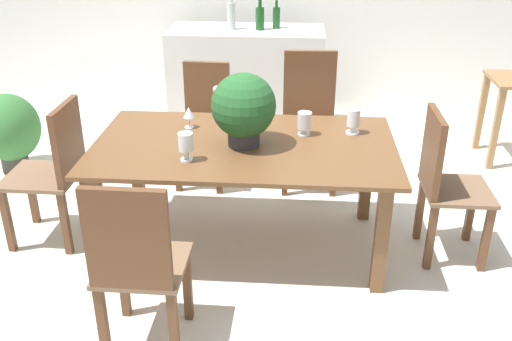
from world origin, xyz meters
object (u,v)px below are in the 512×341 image
object	(u,v)px
wine_bottle_dark	(260,18)
wine_bottle_amber	(276,17)
crystal_vase_left	(353,119)
crystal_vase_center_near	(186,144)
flower_centerpiece	(243,108)
potted_plant_floor	(9,129)
kitchen_counter	(247,81)
chair_head_end	(55,167)
chair_foot_end	(444,179)
wine_glass	(189,113)
dining_table	(244,159)
chair_near_left	(136,262)
crystal_vase_right	(305,122)
wine_bottle_clear	(231,15)
chair_far_right	(309,113)
chair_far_left	(205,117)

from	to	relation	value
wine_bottle_dark	wine_bottle_amber	size ratio (longest dim) A/B	1.07
crystal_vase_left	crystal_vase_center_near	size ratio (longest dim) A/B	0.97
flower_centerpiece	potted_plant_floor	size ratio (longest dim) A/B	0.68
crystal_vase_left	kitchen_counter	world-z (taller)	kitchen_counter
chair_head_end	wine_bottle_dark	xyz separation A→B (m)	(1.18, 2.10, 0.56)
chair_foot_end	wine_glass	size ratio (longest dim) A/B	6.79
dining_table	chair_near_left	size ratio (longest dim) A/B	1.89
crystal_vase_right	chair_near_left	bearing A→B (deg)	-123.38
wine_glass	crystal_vase_left	bearing A→B (deg)	-1.32
wine_bottle_clear	flower_centerpiece	bearing A→B (deg)	-81.68
chair_head_end	chair_near_left	distance (m)	1.31
chair_far_right	potted_plant_floor	size ratio (longest dim) A/B	1.57
chair_far_left	wine_bottle_amber	world-z (taller)	wine_bottle_amber
chair_foot_end	wine_bottle_dark	bearing A→B (deg)	31.17
dining_table	crystal_vase_right	world-z (taller)	crystal_vase_right
chair_far_left	crystal_vase_center_near	xyz separation A→B (m)	(0.11, -1.30, 0.33)
crystal_vase_center_near	wine_bottle_amber	xyz separation A→B (m)	(0.41, 2.46, 0.25)
chair_far_left	potted_plant_floor	xyz separation A→B (m)	(-1.64, -0.01, -0.15)
chair_far_left	kitchen_counter	xyz separation A→B (m)	(0.24, 1.09, -0.02)
crystal_vase_right	wine_bottle_clear	distance (m)	2.07
wine_glass	potted_plant_floor	xyz separation A→B (m)	(-1.67, 0.78, -0.47)
chair_head_end	crystal_vase_center_near	distance (m)	1.01
dining_table	potted_plant_floor	world-z (taller)	dining_table
crystal_vase_left	wine_bottle_amber	distance (m)	2.06
chair_foot_end	crystal_vase_center_near	bearing A→B (deg)	99.72
chair_near_left	crystal_vase_right	size ratio (longest dim) A/B	6.52
chair_near_left	flower_centerpiece	world-z (taller)	flower_centerpiece
crystal_vase_right	kitchen_counter	distance (m)	2.05
crystal_vase_right	wine_bottle_amber	xyz separation A→B (m)	(-0.27, 2.01, 0.27)
wine_bottle_amber	wine_glass	bearing A→B (deg)	-104.04
chair_head_end	crystal_vase_left	world-z (taller)	chair_head_end
chair_far_left	wine_bottle_dark	xyz separation A→B (m)	(0.37, 1.07, 0.58)
chair_far_left	wine_bottle_amber	distance (m)	1.39
dining_table	chair_head_end	bearing A→B (deg)	-179.95
kitchen_counter	wine_bottle_amber	size ratio (longest dim) A/B	5.66
dining_table	kitchen_counter	xyz separation A→B (m)	(-0.18, 2.12, -0.14)
chair_near_left	crystal_vase_left	world-z (taller)	chair_near_left
dining_table	chair_far_right	xyz separation A→B (m)	(0.42, 1.04, -0.07)
chair_foot_end	wine_bottle_clear	size ratio (longest dim) A/B	3.01
wine_bottle_clear	potted_plant_floor	size ratio (longest dim) A/B	0.48
chair_head_end	chair_far_left	xyz separation A→B (m)	(0.81, 1.03, -0.02)
chair_near_left	crystal_vase_right	distance (m)	1.46
potted_plant_floor	chair_foot_end	bearing A→B (deg)	-17.26
chair_far_right	flower_centerpiece	distance (m)	1.21
chair_head_end	potted_plant_floor	distance (m)	1.33
crystal_vase_right	wine_bottle_amber	bearing A→B (deg)	97.62
chair_head_end	wine_bottle_amber	xyz separation A→B (m)	(1.33, 2.18, 0.56)
dining_table	chair_far_right	bearing A→B (deg)	68.28
chair_head_end	chair_far_right	world-z (taller)	chair_far_right
wine_glass	potted_plant_floor	distance (m)	1.90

